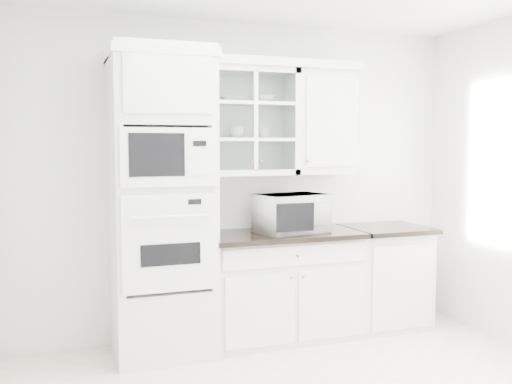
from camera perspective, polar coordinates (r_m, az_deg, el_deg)
name	(u,v)px	position (r m, az deg, el deg)	size (l,w,h in m)	color
room_shell	(302,126)	(3.75, 4.65, 6.62)	(4.00, 3.50, 2.70)	white
oven_column	(162,203)	(4.50, -9.41, -1.14)	(0.76, 0.68, 2.40)	silver
base_cabinet_run	(282,285)	(4.94, 2.64, -9.23)	(1.32, 0.67, 0.92)	silver
extra_base_cabinet	(383,276)	(5.39, 12.62, -8.16)	(0.72, 0.67, 0.92)	silver
upper_cabinet_glass	(249,122)	(4.84, -0.68, 7.04)	(0.80, 0.33, 0.90)	silver
upper_cabinet_solid	(321,123)	(5.10, 6.57, 6.89)	(0.55, 0.33, 0.90)	silver
crown_molding	(238,62)	(4.83, -1.80, 12.82)	(2.14, 0.38, 0.07)	white
countertop_microwave	(290,213)	(4.82, 3.46, -2.11)	(0.56, 0.46, 0.32)	white
bowl_a	(232,99)	(4.81, -2.38, 9.26)	(0.20, 0.20, 0.05)	white
bowl_b	(263,99)	(4.91, 0.69, 9.25)	(0.20, 0.20, 0.06)	white
cup_a	(237,132)	(4.81, -1.92, 5.99)	(0.13, 0.13, 0.10)	white
cup_b	(264,133)	(4.90, 0.80, 5.92)	(0.10, 0.10, 0.09)	white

